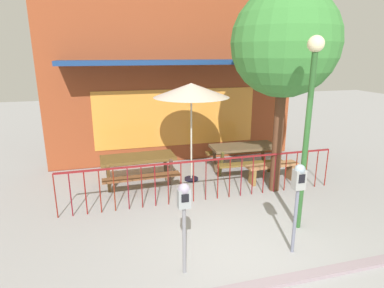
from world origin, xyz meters
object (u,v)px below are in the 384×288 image
Objects in this scene: picnic_table_right at (243,151)px; patio_bench at (272,169)px; street_tree at (285,44)px; patio_umbrella at (191,91)px; parking_meter_near at (298,186)px; street_lamp at (310,107)px; parking_meter_far at (184,205)px; picnic_table_left at (138,163)px.

patio_bench is at bearing -62.47° from picnic_table_right.
street_tree is (-0.19, -0.49, 3.05)m from patio_bench.
patio_umbrella is at bearing -173.40° from picnic_table_right.
parking_meter_near is at bearing -112.19° from patio_bench.
street_lamp is (1.36, -2.83, -0.00)m from patio_umbrella.
parking_meter_far is at bearing -124.91° from picnic_table_right.
picnic_table_right is 1.18× the size of parking_meter_near.
street_lamp is at bearing -104.22° from street_tree.
picnic_table_right is 2.31m from patio_umbrella.
patio_bench is (0.44, -0.84, -0.26)m from picnic_table_right.
patio_bench is at bearing -18.52° from patio_umbrella.
picnic_table_right is 1.30× the size of patio_bench.
picnic_table_right is 0.73× the size of patio_umbrella.
picnic_table_left is at bearing -178.37° from patio_umbrella.
parking_meter_near is at bearing -128.61° from street_lamp.
street_lamp is at bearing -93.44° from picnic_table_right.
picnic_table_left is 4.15m from parking_meter_near.
patio_umbrella is (-1.54, -0.18, 1.72)m from picnic_table_right.
street_tree is at bearing 67.67° from parking_meter_near.
parking_meter_far is 2.80m from street_lamp.
picnic_table_left is 3.41m from patio_bench.
picnic_table_right is at bearing 55.09° from parking_meter_far.
parking_meter_near reaches higher than patio_bench.
picnic_table_right is at bearing 78.87° from parking_meter_near.
picnic_table_right is 0.52× the size of street_lamp.
street_tree is 2.05m from street_lamp.
street_tree is (3.15, -1.11, 2.79)m from picnic_table_left.
patio_umbrella reaches higher than patio_bench.
picnic_table_right reaches higher than patio_bench.
picnic_table_left is at bearing 134.23° from street_lamp.
street_tree reaches higher than street_lamp.
patio_umbrella is at bearing 147.20° from street_tree.
patio_umbrella is at bearing 73.32° from parking_meter_far.
parking_meter_near is 1.88m from parking_meter_far.
patio_umbrella is at bearing 1.63° from picnic_table_left.
street_tree reaches higher than patio_bench.
street_tree is at bearing -79.51° from picnic_table_right.
parking_meter_far is at bearing -139.86° from street_tree.
parking_meter_far is 0.32× the size of street_tree.
patio_umbrella reaches higher than picnic_table_right.
picnic_table_right is at bearing 117.53° from patio_bench.
street_tree is at bearing 75.78° from street_lamp.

